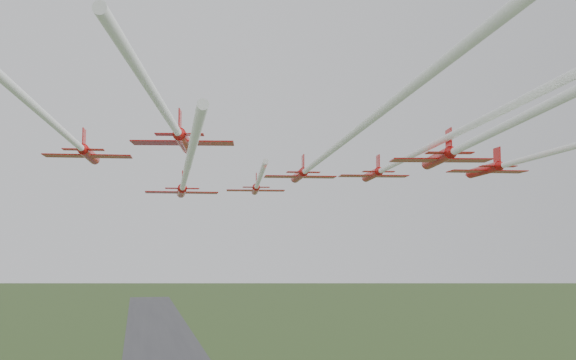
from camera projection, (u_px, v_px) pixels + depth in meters
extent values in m
cylinder|color=red|center=(255.00, 189.00, 113.85)|extent=(2.27, 8.80, 1.13)
cone|color=red|center=(254.00, 192.00, 119.10)|extent=(1.36, 1.98, 1.13)
cone|color=red|center=(256.00, 187.00, 108.91)|extent=(1.18, 1.36, 1.03)
ellipsoid|color=black|center=(255.00, 188.00, 115.93)|extent=(0.56, 1.02, 0.33)
cube|color=red|center=(256.00, 191.00, 113.01)|extent=(9.31, 3.84, 0.10)
cube|color=red|center=(256.00, 187.00, 109.87)|extent=(4.24, 1.76, 0.08)
cube|color=red|center=(256.00, 180.00, 110.18)|extent=(0.35, 1.85, 2.05)
cylinder|color=silver|center=(260.00, 176.00, 92.50)|extent=(4.83, 31.72, 0.62)
cylinder|color=red|center=(182.00, 191.00, 97.21)|extent=(1.58, 9.30, 1.20)
cone|color=red|center=(181.00, 194.00, 102.72)|extent=(1.28, 2.01, 1.20)
cone|color=red|center=(182.00, 188.00, 92.03)|extent=(1.14, 1.35, 1.09)
ellipsoid|color=black|center=(181.00, 189.00, 99.39)|extent=(0.50, 1.05, 0.35)
cube|color=red|center=(182.00, 193.00, 96.33)|extent=(9.69, 3.23, 0.11)
cube|color=red|center=(182.00, 188.00, 93.04)|extent=(4.41, 1.49, 0.09)
cube|color=red|center=(182.00, 179.00, 93.37)|extent=(0.19, 1.96, 2.18)
cylinder|color=silver|center=(189.00, 163.00, 64.82)|extent=(2.92, 54.17, 0.65)
cylinder|color=red|center=(372.00, 175.00, 97.76)|extent=(2.22, 8.96, 1.15)
cone|color=red|center=(365.00, 179.00, 103.10)|extent=(1.37, 2.01, 1.15)
cone|color=red|center=(380.00, 171.00, 92.73)|extent=(1.19, 1.37, 1.04)
ellipsoid|color=black|center=(369.00, 173.00, 99.87)|extent=(0.56, 1.04, 0.33)
cube|color=red|center=(373.00, 176.00, 96.90)|extent=(9.46, 3.81, 0.10)
cube|color=red|center=(378.00, 172.00, 93.72)|extent=(4.30, 1.75, 0.08)
cube|color=red|center=(378.00, 163.00, 94.03)|extent=(0.33, 1.88, 2.09)
cylinder|color=silver|center=(446.00, 138.00, 64.80)|extent=(7.29, 54.83, 0.63)
cylinder|color=red|center=(89.00, 155.00, 77.47)|extent=(1.82, 8.87, 1.14)
cone|color=red|center=(96.00, 161.00, 82.74)|extent=(1.28, 1.95, 1.14)
cone|color=red|center=(82.00, 148.00, 72.51)|extent=(1.13, 1.32, 1.04)
ellipsoid|color=black|center=(92.00, 153.00, 79.55)|extent=(0.51, 1.02, 0.33)
cube|color=red|center=(88.00, 156.00, 76.63)|extent=(9.30, 3.39, 0.10)
cube|color=red|center=(83.00, 150.00, 73.48)|extent=(4.23, 1.56, 0.08)
cube|color=red|center=(84.00, 139.00, 73.79)|extent=(0.25, 1.87, 2.07)
cylinder|color=silver|center=(42.00, 114.00, 53.52)|extent=(3.49, 37.25, 0.62)
cylinder|color=red|center=(299.00, 175.00, 79.73)|extent=(1.69, 7.59, 0.97)
cone|color=red|center=(294.00, 179.00, 84.24)|extent=(1.12, 1.68, 0.97)
cone|color=red|center=(304.00, 171.00, 75.48)|extent=(0.98, 1.14, 0.89)
ellipsoid|color=black|center=(297.00, 174.00, 81.52)|extent=(0.45, 0.87, 0.28)
cube|color=red|center=(300.00, 177.00, 79.01)|extent=(7.98, 3.03, 0.09)
cube|color=red|center=(303.00, 172.00, 76.31)|extent=(3.63, 1.40, 0.07)
cube|color=red|center=(303.00, 163.00, 76.58)|extent=(0.24, 1.60, 1.77)
cylinder|color=silver|center=(360.00, 128.00, 47.94)|extent=(5.74, 54.50, 0.53)
cylinder|color=red|center=(484.00, 170.00, 83.02)|extent=(1.81, 8.58, 1.10)
cone|color=red|center=(468.00, 175.00, 88.12)|extent=(1.25, 1.89, 1.10)
cone|color=red|center=(502.00, 165.00, 78.22)|extent=(1.10, 1.28, 1.00)
ellipsoid|color=black|center=(477.00, 168.00, 85.04)|extent=(0.50, 0.98, 0.32)
cube|color=red|center=(487.00, 171.00, 82.21)|extent=(9.01, 3.33, 0.10)
cube|color=red|center=(498.00, 166.00, 79.16)|extent=(4.10, 1.53, 0.08)
cube|color=red|center=(497.00, 157.00, 79.46)|extent=(0.25, 1.81, 2.00)
cylinder|color=red|center=(184.00, 141.00, 66.56)|extent=(2.51, 9.00, 1.16)
cone|color=red|center=(189.00, 149.00, 71.94)|extent=(1.43, 2.05, 1.16)
cone|color=red|center=(178.00, 133.00, 61.50)|extent=(1.23, 1.41, 1.05)
ellipsoid|color=black|center=(186.00, 140.00, 68.69)|extent=(0.59, 1.05, 0.34)
cube|color=red|center=(183.00, 143.00, 65.70)|extent=(9.55, 4.12, 0.11)
cube|color=red|center=(180.00, 135.00, 62.49)|extent=(4.34, 1.89, 0.08)
cube|color=red|center=(180.00, 122.00, 62.81)|extent=(0.39, 1.88, 2.10)
cylinder|color=silver|center=(152.00, 92.00, 45.11)|extent=(5.52, 31.51, 0.63)
cylinder|color=red|center=(438.00, 159.00, 68.73)|extent=(2.61, 9.01, 1.16)
cone|color=red|center=(425.00, 165.00, 74.13)|extent=(1.45, 2.06, 1.16)
cone|color=red|center=(453.00, 151.00, 63.66)|extent=(1.25, 1.42, 1.05)
ellipsoid|color=black|center=(433.00, 157.00, 70.87)|extent=(0.60, 1.06, 0.34)
cube|color=red|center=(440.00, 160.00, 67.87)|extent=(9.58, 4.22, 0.11)
cube|color=red|center=(450.00, 153.00, 64.65)|extent=(4.36, 1.94, 0.08)
cube|color=red|center=(449.00, 140.00, 64.97)|extent=(0.41, 1.89, 2.10)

